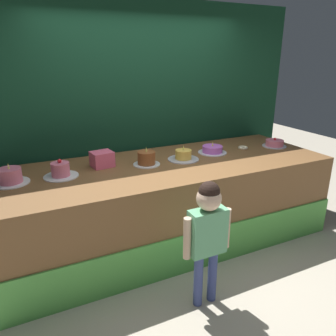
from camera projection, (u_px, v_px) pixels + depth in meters
ground_plane at (195, 269)px, 3.28m from camera, size 12.00×12.00×0.00m
stage_platform at (167, 203)px, 3.67m from camera, size 3.62×1.30×0.93m
curtain_backdrop at (141, 116)px, 4.02m from camera, size 4.25×0.08×2.66m
child_figure at (208, 228)px, 2.61m from camera, size 0.43×0.20×1.13m
pink_box at (102, 159)px, 3.40m from camera, size 0.24×0.21×0.16m
donut at (243, 148)px, 4.05m from camera, size 0.12×0.12×0.03m
cake_far_left at (10, 177)px, 2.95m from camera, size 0.33×0.33×0.20m
cake_left at (61, 171)px, 3.12m from camera, size 0.33×0.33×0.18m
cake_center_left at (146, 159)px, 3.45m from camera, size 0.29×0.29×0.20m
cake_center_right at (183, 156)px, 3.63m from camera, size 0.35×0.35×0.17m
cake_right at (212, 150)px, 3.89m from camera, size 0.34×0.34×0.14m
cake_far_right at (274, 143)px, 4.16m from camera, size 0.30×0.30×0.11m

